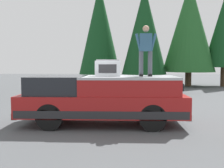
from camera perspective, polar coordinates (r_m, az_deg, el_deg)
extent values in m
plane|color=#4C4F51|center=(9.76, -6.28, -7.97)|extent=(90.00, 90.00, 0.00)
cube|color=maroon|center=(9.19, -1.99, -4.27)|extent=(2.00, 5.50, 0.70)
cube|color=#232326|center=(9.22, -1.98, -5.46)|extent=(2.01, 5.39, 0.24)
cube|color=black|center=(9.35, -11.28, -0.20)|extent=(1.84, 1.87, 0.60)
cube|color=maroon|center=(9.10, 3.54, -0.50)|extent=(1.92, 3.19, 0.52)
cube|color=#A8AAAF|center=(9.08, 3.55, 1.39)|extent=(1.94, 3.19, 0.08)
cube|color=#232326|center=(9.80, -17.95, -5.54)|extent=(1.96, 0.16, 0.20)
cube|color=#B2B5BA|center=(9.44, 14.62, -5.85)|extent=(1.96, 0.16, 0.20)
cylinder|color=black|center=(8.68, -13.03, -6.78)|extent=(0.30, 0.84, 0.84)
cylinder|color=black|center=(10.30, -10.56, -4.99)|extent=(0.30, 0.84, 0.84)
cylinder|color=black|center=(8.44, 8.55, -7.03)|extent=(0.30, 0.84, 0.84)
cylinder|color=black|center=(10.10, 7.47, -5.14)|extent=(0.30, 0.84, 0.84)
cube|color=silver|center=(9.16, -0.84, 3.30)|extent=(0.64, 0.84, 0.52)
cube|color=#2D2D30|center=(8.84, -0.95, 3.26)|extent=(0.01, 0.59, 0.29)
cube|color=#99999E|center=(9.16, -0.85, 5.05)|extent=(0.58, 0.76, 0.04)
cylinder|color=#4C515B|center=(9.13, 8.05, 4.26)|extent=(0.15, 0.15, 0.84)
cube|color=black|center=(9.10, 8.05, 1.86)|extent=(0.26, 0.11, 0.08)
cylinder|color=#4C515B|center=(9.11, 6.17, 4.28)|extent=(0.15, 0.15, 0.84)
cube|color=black|center=(9.07, 6.17, 1.87)|extent=(0.26, 0.11, 0.08)
cube|color=#335B7A|center=(9.14, 7.15, 8.72)|extent=(0.24, 0.40, 0.58)
sphere|color=tan|center=(9.19, 7.18, 11.52)|extent=(0.22, 0.22, 0.22)
cylinder|color=#335B7A|center=(9.14, 8.72, 8.71)|extent=(0.09, 0.23, 0.58)
cylinder|color=#335B7A|center=(9.10, 5.61, 8.76)|extent=(0.09, 0.23, 0.58)
cube|color=black|center=(19.07, 8.41, -0.49)|extent=(1.64, 4.10, 0.50)
cube|color=#282D38|center=(19.05, 8.72, 0.89)|extent=(1.31, 1.89, 0.42)
cylinder|color=black|center=(18.27, 4.68, -1.23)|extent=(0.20, 0.62, 0.62)
cylinder|color=black|center=(19.70, 4.49, -0.83)|extent=(0.20, 0.62, 0.62)
cylinder|color=black|center=(18.56, 12.55, -1.24)|extent=(0.20, 0.62, 0.62)
cylinder|color=black|center=(19.97, 11.80, -0.84)|extent=(0.20, 0.62, 0.62)
cylinder|color=#4C3826|center=(26.60, 22.38, 1.42)|extent=(0.42, 0.42, 1.76)
cone|color=#14421E|center=(26.74, 22.64, 10.25)|extent=(3.53, 3.53, 6.46)
cylinder|color=#4C3826|center=(25.86, 15.81, 1.03)|extent=(0.57, 0.57, 1.33)
cone|color=#235B28|center=(26.04, 16.03, 11.64)|extent=(4.73, 4.73, 8.27)
cylinder|color=#4C3826|center=(24.65, 6.75, 0.77)|extent=(0.48, 0.48, 1.12)
cone|color=#14421E|center=(24.79, 6.84, 11.25)|extent=(4.02, 4.02, 7.91)
cylinder|color=#4C3826|center=(26.19, -2.59, 0.95)|extent=(0.48, 0.48, 1.07)
cone|color=#14421E|center=(26.36, -2.63, 11.62)|extent=(3.96, 3.96, 8.71)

